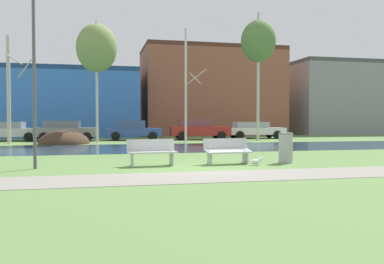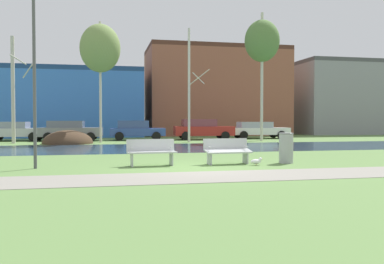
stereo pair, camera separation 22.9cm
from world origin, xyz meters
name	(u,v)px [view 2 (the right image)]	position (x,y,z in m)	size (l,w,h in m)	color
ground_plane	(157,147)	(0.00, 10.00, 0.00)	(120.00, 120.00, 0.00)	#5B7F42
paved_path_strip	(213,177)	(0.00, -1.96, 0.01)	(60.00, 2.13, 0.01)	gray
river_band	(159,148)	(0.00, 9.44, 0.00)	(80.00, 7.27, 0.01)	#284256
soil_mound	(68,144)	(-5.16, 14.61, 0.00)	(3.16, 3.46, 1.71)	#423021
bench_left	(152,151)	(-1.30, 0.96, 0.47)	(1.64, 0.67, 0.87)	#B2B5B7
bench_right	(227,150)	(1.29, 0.96, 0.47)	(1.64, 0.67, 0.87)	#B2B5B7
trash_bin	(286,147)	(3.39, 0.82, 0.55)	(0.51, 0.51, 1.06)	#999B9E
seagull	(256,161)	(2.12, 0.39, 0.13)	(0.44, 0.16, 0.26)	white
streetlamp	(34,48)	(-4.92, 0.92, 3.72)	(0.32, 0.32, 5.60)	#4C4C51
birch_far_left	(14,88)	(-8.55, 15.62, 3.52)	(1.61, 2.31, 6.86)	#BCB7A8
birch_left	(100,49)	(-3.12, 15.46, 6.23)	(2.66, 2.66, 8.02)	beige
birch_center_left	(190,85)	(2.74, 14.52, 3.85)	(1.46, 2.41, 7.64)	beige
birch_center	(262,42)	(8.31, 15.61, 7.17)	(2.52, 2.52, 9.25)	beige
parked_van_nearest_silver	(14,131)	(-9.19, 18.71, 0.74)	(4.34, 2.17, 1.37)	#B2B5BC
parked_sedan_second_grey	(70,130)	(-5.31, 18.05, 0.77)	(4.45, 2.21, 1.44)	slate
parked_hatch_third_blue	(136,130)	(-0.55, 18.26, 0.77)	(4.14, 2.22, 1.46)	#2D4793
parked_wagon_fourth_red	(202,129)	(4.46, 18.04, 0.82)	(4.62, 2.28, 1.56)	maroon
parked_suv_fifth_white	(258,130)	(9.23, 18.75, 0.73)	(4.76, 2.33, 1.34)	silver
building_blue_store	(59,103)	(-7.02, 26.94, 3.02)	(14.93, 8.66, 6.05)	#3870C6
building_brick_low	(215,92)	(8.06, 27.60, 4.32)	(13.63, 7.33, 8.64)	brown
building_grey_warehouse	(363,99)	(25.01, 27.81, 3.83)	(16.29, 8.21, 7.65)	gray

